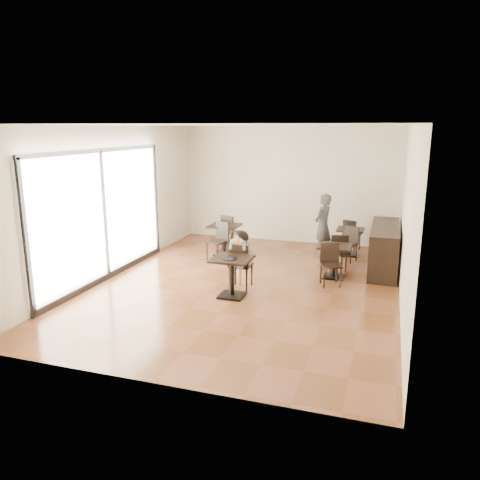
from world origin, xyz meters
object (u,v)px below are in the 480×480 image
at_px(child, 241,260).
at_px(cafe_table_mid, 334,262).
at_px(cafe_table_left, 225,240).
at_px(chair_back_b, 348,244).
at_px(child_table, 232,277).
at_px(adult_patron, 323,226).
at_px(chair_mid_a, 337,252).
at_px(chair_left_b, 217,242).
at_px(child_chair, 241,265).
at_px(chair_back_a, 352,235).
at_px(chair_left_a, 232,232).
at_px(chair_mid_b, 331,265).
at_px(cafe_table_back, 350,242).

relative_size(child, cafe_table_mid, 1.64).
distance_m(cafe_table_left, chair_back_b, 3.04).
bearing_deg(child_table, adult_patron, 70.28).
bearing_deg(chair_mid_a, chair_left_b, -19.36).
bearing_deg(cafe_table_left, child_chair, -63.15).
bearing_deg(child, child_table, -90.00).
distance_m(cafe_table_left, chair_left_b, 0.56).
distance_m(child, cafe_table_left, 2.54).
bearing_deg(child_chair, cafe_table_left, -63.15).
distance_m(chair_mid_a, chair_back_a, 1.93).
distance_m(cafe_table_left, chair_mid_a, 2.89).
bearing_deg(chair_left_a, chair_mid_b, 166.03).
distance_m(child, cafe_table_back, 3.69).
bearing_deg(chair_left_b, child_chair, -33.35).
relative_size(cafe_table_back, chair_left_b, 0.74).
distance_m(chair_mid_b, chair_back_b, 1.95).
bearing_deg(chair_mid_a, cafe_table_left, -30.33).
height_order(child_table, cafe_table_left, same).
relative_size(chair_left_b, chair_back_a, 1.13).
bearing_deg(chair_back_a, adult_patron, 73.29).
bearing_deg(child_table, chair_back_b, 59.37).
bearing_deg(chair_back_a, chair_mid_b, 108.15).
distance_m(adult_patron, cafe_table_mid, 1.77).
distance_m(chair_mid_b, chair_left_b, 3.03).
relative_size(child_chair, cafe_table_back, 1.36).
relative_size(child, cafe_table_back, 1.71).
bearing_deg(chair_left_a, adult_patron, -155.74).
distance_m(child_table, cafe_table_back, 4.16).
relative_size(adult_patron, chair_back_b, 1.90).
distance_m(chair_left_a, chair_back_b, 3.02).
relative_size(child_chair, child, 0.79).
relative_size(child_table, chair_back_b, 0.94).
bearing_deg(chair_back_b, chair_mid_b, -73.58).
relative_size(child_chair, chair_back_a, 1.13).
bearing_deg(chair_mid_a, chair_left_a, -40.62).
bearing_deg(cafe_table_left, chair_left_a, 90.00).
xyz_separation_m(cafe_table_left, chair_mid_a, (2.85, -0.48, 0.04)).
relative_size(child_chair, adult_patron, 0.59).
height_order(chair_left_a, chair_left_b, same).
bearing_deg(child, chair_back_b, 54.37).
distance_m(child_table, chair_mid_a, 2.88).
bearing_deg(cafe_table_mid, adult_patron, 106.45).
bearing_deg(cafe_table_back, chair_mid_b, -93.79).
bearing_deg(chair_mid_a, child_table, 32.97).
xyz_separation_m(child_chair, cafe_table_mid, (1.71, 1.22, -0.11)).
height_order(child_chair, cafe_table_back, child_chair).
bearing_deg(child, child_chair, 0.00).
bearing_deg(chair_back_b, cafe_table_back, 111.27).
height_order(child, adult_patron, adult_patron).
bearing_deg(adult_patron, chair_mid_b, 33.74).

